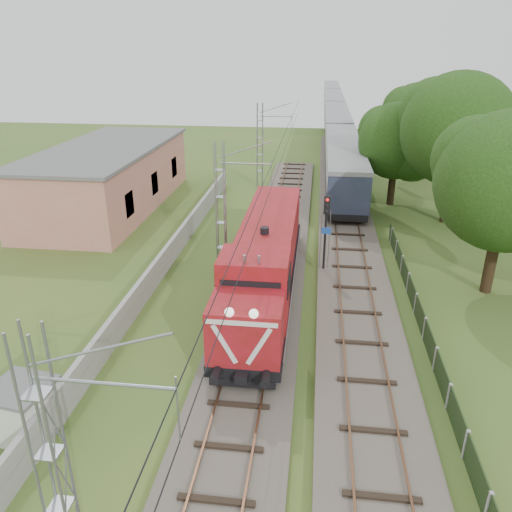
# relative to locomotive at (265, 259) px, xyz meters

# --- Properties ---
(ground) EXTENTS (140.00, 140.00, 0.00)m
(ground) POSITION_rel_locomotive_xyz_m (0.00, -8.93, -2.29)
(ground) COLOR #365821
(ground) RESTS_ON ground
(track_main) EXTENTS (4.20, 70.00, 0.45)m
(track_main) POSITION_rel_locomotive_xyz_m (0.00, -1.93, -2.11)
(track_main) COLOR #6B6054
(track_main) RESTS_ON ground
(track_side) EXTENTS (4.20, 80.00, 0.45)m
(track_side) POSITION_rel_locomotive_xyz_m (5.00, 11.07, -2.11)
(track_side) COLOR #6B6054
(track_side) RESTS_ON ground
(catenary) EXTENTS (3.31, 70.00, 8.00)m
(catenary) POSITION_rel_locomotive_xyz_m (-2.95, 3.07, 1.76)
(catenary) COLOR gray
(catenary) RESTS_ON ground
(boundary_wall) EXTENTS (0.25, 40.00, 1.50)m
(boundary_wall) POSITION_rel_locomotive_xyz_m (-6.50, 3.07, -1.54)
(boundary_wall) COLOR #9E9E99
(boundary_wall) RESTS_ON ground
(station_building) EXTENTS (8.40, 20.40, 5.22)m
(station_building) POSITION_rel_locomotive_xyz_m (-15.00, 15.07, 0.34)
(station_building) COLOR #BB6D64
(station_building) RESTS_ON ground
(fence) EXTENTS (0.12, 32.00, 1.20)m
(fence) POSITION_rel_locomotive_xyz_m (8.00, -5.93, -1.69)
(fence) COLOR black
(fence) RESTS_ON ground
(locomotive) EXTENTS (3.08, 17.61, 4.47)m
(locomotive) POSITION_rel_locomotive_xyz_m (0.00, 0.00, 0.00)
(locomotive) COLOR black
(locomotive) RESTS_ON ground
(coach_rake) EXTENTS (3.28, 97.82, 3.79)m
(coach_rake) POSITION_rel_locomotive_xyz_m (5.00, 60.49, 0.39)
(coach_rake) COLOR black
(coach_rake) RESTS_ON ground
(signal_post) EXTENTS (0.55, 0.43, 5.01)m
(signal_post) POSITION_rel_locomotive_xyz_m (3.24, 3.53, 1.15)
(signal_post) COLOR black
(signal_post) RESTS_ON ground
(relay_hut) EXTENTS (2.31, 2.31, 2.09)m
(relay_hut) POSITION_rel_locomotive_xyz_m (-7.40, -11.67, -1.24)
(relay_hut) COLOR silver
(relay_hut) RESTS_ON ground
(tree_a) EXTENTS (7.81, 7.44, 10.13)m
(tree_a) POSITION_rel_locomotive_xyz_m (12.55, 2.22, 4.02)
(tree_a) COLOR #342415
(tree_a) RESTS_ON ground
(tree_b) EXTENTS (8.79, 8.38, 11.40)m
(tree_b) POSITION_rel_locomotive_xyz_m (12.87, 14.49, 4.82)
(tree_b) COLOR #342415
(tree_b) RESTS_ON ground
(tree_c) EXTENTS (6.72, 6.40, 8.71)m
(tree_c) POSITION_rel_locomotive_xyz_m (9.17, 18.74, 3.14)
(tree_c) COLOR #342415
(tree_c) RESTS_ON ground
(tree_d) EXTENTS (7.42, 7.06, 9.61)m
(tree_d) POSITION_rel_locomotive_xyz_m (12.52, 28.69, 3.71)
(tree_d) COLOR #342415
(tree_d) RESTS_ON ground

